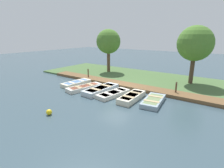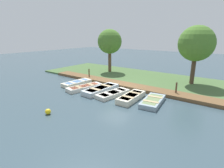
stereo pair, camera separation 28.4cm
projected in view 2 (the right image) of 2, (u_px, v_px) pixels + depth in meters
name	position (u px, v px, depth m)	size (l,w,h in m)	color
ground_plane	(115.00, 90.00, 15.27)	(80.00, 80.00, 0.00)	#384C56
shore_bank	(142.00, 78.00, 19.12)	(8.00, 24.00, 0.16)	#476638
dock_walkway	(125.00, 85.00, 16.44)	(1.44, 18.07, 0.27)	brown
rowboat_0	(77.00, 83.00, 16.90)	(3.02, 1.28, 0.38)	beige
rowboat_1	(85.00, 87.00, 15.52)	(3.40, 1.72, 0.36)	beige
rowboat_2	(101.00, 89.00, 14.82)	(3.58, 1.36, 0.43)	#B2BCC1
rowboat_3	(113.00, 94.00, 13.89)	(3.07, 1.49, 0.34)	beige
rowboat_4	(131.00, 97.00, 13.00)	(2.95, 1.10, 0.43)	beige
rowboat_5	(153.00, 101.00, 12.34)	(2.93, 1.54, 0.35)	#8C9EA8
mooring_post_near	(89.00, 74.00, 19.13)	(0.13, 0.13, 1.13)	brown
mooring_post_far	(176.00, 89.00, 13.75)	(0.13, 0.13, 1.13)	brown
buoy	(48.00, 112.00, 10.65)	(0.35, 0.35, 0.35)	yellow
park_tree_far_left	(110.00, 42.00, 21.39)	(2.96, 2.96, 5.37)	brown
park_tree_left	(196.00, 44.00, 15.81)	(3.22, 3.22, 5.54)	#4C3828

